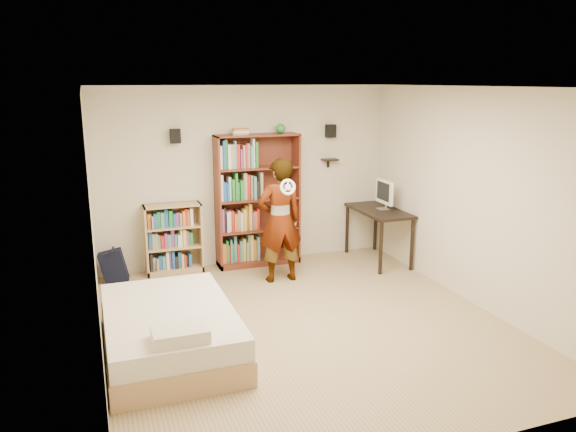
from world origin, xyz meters
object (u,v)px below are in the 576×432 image
Objects in this scene: person at (280,220)px; daybed at (170,325)px; computer_desk at (378,235)px; tall_bookshelf at (258,201)px; low_bookshelf at (174,239)px.

daybed is at bearing 41.51° from person.
tall_bookshelf is at bearing 164.36° from computer_desk.
tall_bookshelf is 1.95m from computer_desk.
computer_desk is 0.61× the size of daybed.
computer_desk is at bearing -170.97° from person.
low_bookshelf is 0.84× the size of computer_desk.
computer_desk reaches higher than daybed.
low_bookshelf is 0.59× the size of person.
tall_bookshelf is 1.37m from low_bookshelf.
computer_desk is 1.81m from person.
daybed is at bearing -99.65° from low_bookshelf.
computer_desk is (3.08, -0.53, -0.10)m from low_bookshelf.
daybed is (-3.50, -1.96, -0.12)m from computer_desk.
tall_bookshelf is at bearing 55.28° from daybed.
person reaches higher than low_bookshelf.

